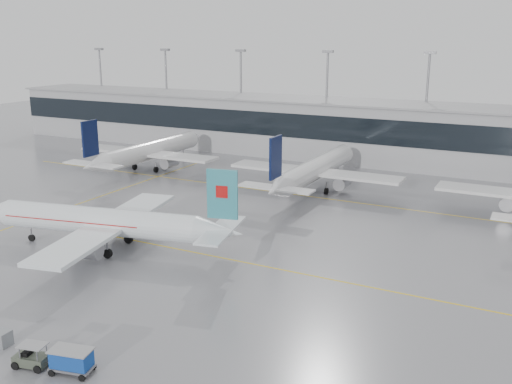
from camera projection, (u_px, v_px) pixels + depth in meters
The scene contains 14 objects.
ground at pixel (210, 255), 68.23m from camera, with size 320.00×320.00×0.00m, color gray.
taxi_line_main at pixel (210, 255), 68.23m from camera, with size 120.00×0.25×0.01m, color yellow.
taxi_line_north at pixel (306, 196), 93.96m from camera, with size 120.00×0.25×0.01m, color yellow.
taxi_line_cross at pixel (104, 195), 94.37m from camera, with size 0.25×60.00×0.01m, color yellow.
terminal at pixel (365, 132), 119.84m from camera, with size 180.00×15.00×12.00m, color #9B9B9F.
terminal_glass at pixel (354, 130), 112.98m from camera, with size 180.00×0.20×5.00m, color black.
terminal_roof at pixel (366, 103), 118.23m from camera, with size 182.00×16.00×0.40m, color gray.
light_masts at pixel (375, 95), 123.07m from camera, with size 156.40×1.00×22.60m.
air_canada_jet at pixel (108, 223), 69.30m from camera, with size 35.20×28.24×10.99m.
parked_jet_b at pixel (148, 151), 111.65m from camera, with size 29.64×36.96×11.72m.
parked_jet_c at pixel (315, 170), 96.16m from camera, with size 29.64×36.96×11.72m.
baggage_tug at pixel (32, 359), 45.01m from camera, with size 4.10×2.22×1.95m.
baggage_cart at pixel (72, 359), 44.01m from camera, with size 3.59×2.49×2.02m.
gse_unit at pixel (2, 338), 48.10m from camera, with size 1.32×1.22×1.32m, color gray.
Camera 1 is at (34.18, -54.24, 25.16)m, focal length 40.00 mm.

